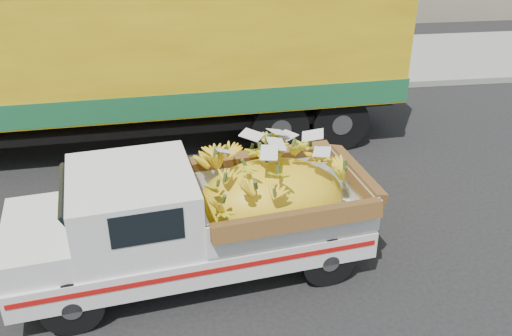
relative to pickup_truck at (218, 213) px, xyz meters
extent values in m
plane|color=black|center=(-0.89, -0.32, -0.87)|extent=(100.00, 100.00, 0.00)
cube|color=gray|center=(-0.89, 6.63, -0.80)|extent=(60.00, 0.25, 0.15)
cube|color=gray|center=(-0.89, 8.73, -0.80)|extent=(60.00, 4.00, 0.14)
cylinder|color=black|center=(-1.82, -0.99, -0.50)|extent=(0.77, 0.32, 0.75)
cylinder|color=black|center=(-2.03, 0.43, -0.50)|extent=(0.77, 0.32, 0.75)
cylinder|color=black|center=(1.40, -0.52, -0.50)|extent=(0.77, 0.32, 0.75)
cylinder|color=black|center=(1.19, 0.90, -0.50)|extent=(0.77, 0.32, 0.75)
cube|color=silver|center=(-0.36, -0.05, -0.33)|extent=(4.82, 2.33, 0.38)
cube|color=#A50F0C|center=(-0.24, -0.89, -0.26)|extent=(4.49, 0.67, 0.07)
cube|color=silver|center=(-2.61, -0.38, -0.43)|extent=(0.34, 1.64, 0.14)
cube|color=silver|center=(-2.24, -0.33, 0.04)|extent=(1.06, 1.68, 0.35)
cube|color=silver|center=(-1.07, -0.16, 0.31)|extent=(1.74, 1.81, 0.89)
cube|color=black|center=(-0.86, -0.94, 0.48)|extent=(0.83, 0.13, 0.41)
cube|color=silver|center=(0.80, 0.12, 0.12)|extent=(2.48, 1.98, 0.50)
ellipsoid|color=#F9A816|center=(0.71, 0.10, 0.01)|extent=(2.22, 1.62, 1.26)
cylinder|color=black|center=(2.60, 3.44, -0.32)|extent=(1.12, 0.38, 1.10)
cylinder|color=black|center=(2.49, 5.44, -0.32)|extent=(1.12, 0.38, 1.10)
cylinder|color=black|center=(1.40, 3.37, -0.32)|extent=(1.12, 0.38, 1.10)
cylinder|color=black|center=(1.29, 5.37, -0.32)|extent=(1.12, 0.38, 1.10)
cube|color=black|center=(-2.15, 4.18, -0.09)|extent=(12.04, 1.67, 0.36)
cube|color=yellow|center=(-2.15, 4.18, 1.51)|extent=(11.88, 3.15, 2.84)
cube|color=#195830|center=(-2.15, 4.18, 0.34)|extent=(11.94, 3.17, 0.45)
camera|label=1|loc=(-0.34, -6.38, 4.13)|focal=40.00mm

